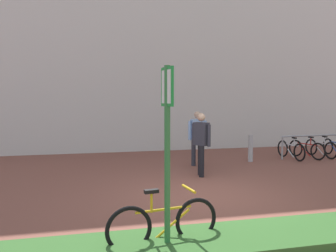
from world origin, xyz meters
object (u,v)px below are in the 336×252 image
bollard_steel (251,148)px  person_suited_dark (201,140)px  bike_at_sign (164,223)px  parking_sign_post (167,133)px  person_shirt_blue (197,135)px  bike_rack_cluster (314,148)px

bollard_steel → person_suited_dark: (-2.30, -1.65, 0.53)m
bike_at_sign → person_suited_dark: person_suited_dark is taller
parking_sign_post → bike_at_sign: size_ratio=1.53×
bike_at_sign → parking_sign_post: bearing=-88.7°
person_shirt_blue → bike_rack_cluster: bearing=6.7°
person_shirt_blue → bike_at_sign: bearing=-112.5°
bike_rack_cluster → bollard_steel: size_ratio=2.95×
bike_at_sign → bike_rack_cluster: bearing=41.3°
parking_sign_post → bollard_steel: 7.42m
bollard_steel → person_shirt_blue: (-1.98, -0.33, 0.53)m
bollard_steel → person_shirt_blue: 2.08m
bike_rack_cluster → person_suited_dark: size_ratio=1.54×
parking_sign_post → bike_at_sign: (-0.00, 0.20, -1.31)m
bike_rack_cluster → person_suited_dark: bearing=-159.2°
bike_rack_cluster → person_shirt_blue: size_ratio=1.54×
bollard_steel → bike_at_sign: bearing=-126.2°
parking_sign_post → person_suited_dark: bearing=66.0°
bike_rack_cluster → person_shirt_blue: (-4.55, -0.54, 0.64)m
parking_sign_post → person_shirt_blue: size_ratio=1.48×
bollard_steel → person_suited_dark: person_suited_dark is taller
bike_at_sign → bollard_steel: (4.23, 5.78, 0.10)m
bollard_steel → person_suited_dark: bearing=-144.4°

